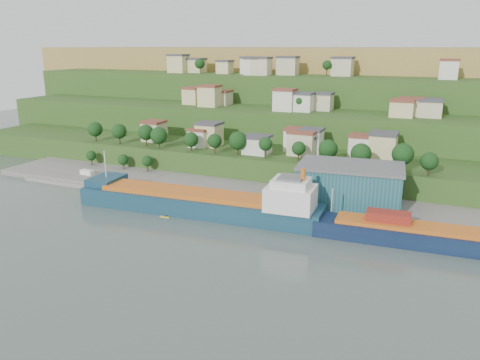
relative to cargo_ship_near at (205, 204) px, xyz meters
The scene contains 11 objects.
ground 9.59m from the cargo_ship_near, 121.57° to the right, with size 500.00×500.00×0.00m, color #45544D.
quay 25.57m from the cargo_ship_near, 53.05° to the left, with size 220.00×26.00×4.00m, color slate.
pebble_beach 61.51m from the cargo_ship_near, 166.56° to the left, with size 40.00×18.00×2.40m, color slate.
hillside 161.03m from the cargo_ship_near, 91.69° to the left, with size 360.00×210.50×96.00m.
cargo_ship_near is the anchor object (origin of this frame).
cargo_ship_far 64.55m from the cargo_ship_near, ahead, with size 56.64×12.67×15.26m.
warehouse 44.51m from the cargo_ship_near, 27.10° to the left, with size 32.74×21.99×12.80m.
caravan 60.82m from the cargo_ship_near, 164.98° to the left, with size 5.43×2.26×2.53m, color white.
dinghy 52.67m from the cargo_ship_near, 168.13° to the left, with size 4.42×1.66×0.88m, color silver.
kayak_orange 5.97m from the cargo_ship_near, 111.75° to the right, with size 2.93×1.12×0.72m.
kayak_yellow 12.39m from the cargo_ship_near, 142.70° to the right, with size 3.04×0.66×0.76m.
Camera 1 is at (68.19, -110.22, 49.29)m, focal length 35.00 mm.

